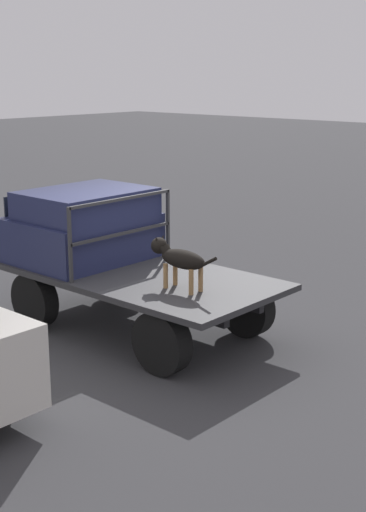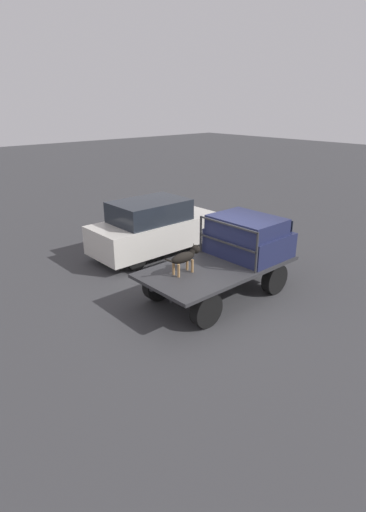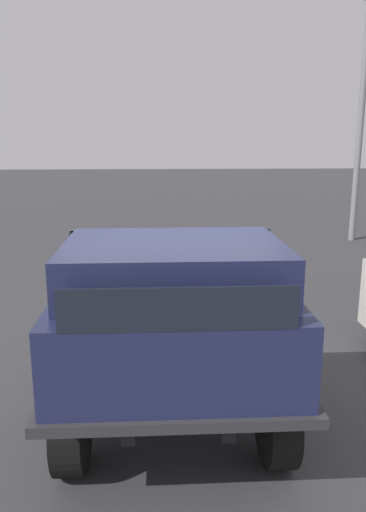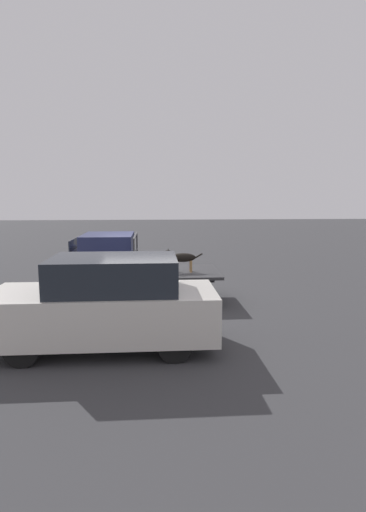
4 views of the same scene
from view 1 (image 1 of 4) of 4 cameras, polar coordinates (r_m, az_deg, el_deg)
name	(u,v)px [view 1 (image 1 of 4)]	position (r m, az deg, el deg)	size (l,w,h in m)	color
ground_plane	(139,331)	(9.95, -3.52, -5.99)	(80.00, 80.00, 0.00)	#38383A
flatbed_truck	(139,289)	(9.75, -3.58, -2.63)	(3.93, 2.00, 0.84)	black
truck_cab	(83,226)	(10.36, -7.98, 2.37)	(1.55, 1.88, 1.02)	#1E2347
truck_headboard	(122,222)	(9.74, -4.90, 2.69)	(0.04, 1.88, 0.99)	#2D2D30
dog	(178,258)	(8.86, -0.44, -0.13)	(1.08, 0.24, 0.64)	#9E7547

